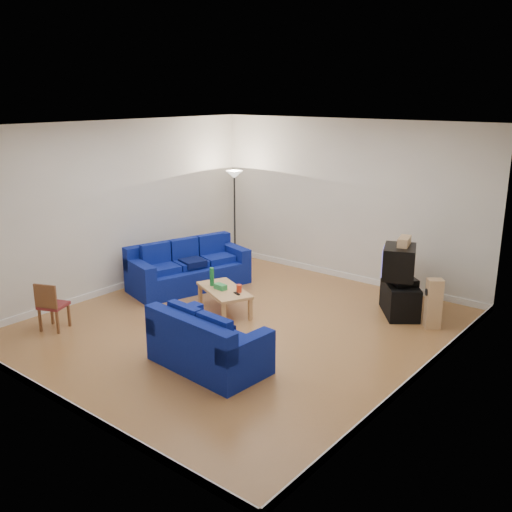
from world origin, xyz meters
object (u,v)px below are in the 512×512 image
Objects in this scene: sofa_loveseat at (206,347)px; coffee_table at (224,292)px; television at (399,262)px; tv_stand at (400,299)px; sofa_three_seat at (188,270)px.

sofa_loveseat is 2.09m from coffee_table.
coffee_table is at bearing -75.95° from television.
television is (-0.05, -0.05, 0.66)m from tv_stand.
tv_stand is 0.66m from television.
television is (1.16, 3.47, 0.63)m from sofa_loveseat.
sofa_loveseat reaches higher than tv_stand.
sofa_loveseat is 3.71m from television.
television is at bearing 75.55° from sofa_loveseat.
sofa_three_seat is at bearing -110.35° from tv_stand.
sofa_three_seat is 4.06m from television.
television is at bearing 122.98° from sofa_three_seat.
sofa_three_seat is 3.50m from sofa_loveseat.
sofa_three_seat is at bearing 159.16° from coffee_table.
sofa_three_seat is 1.57m from coffee_table.
coffee_table is at bearing 84.71° from sofa_three_seat.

